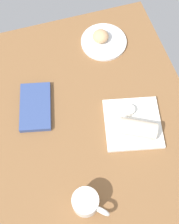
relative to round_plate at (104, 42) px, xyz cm
name	(u,v)px	position (x,y,z in cm)	size (l,w,h in cm)	color
dining_table	(86,120)	(35.19, -18.85, -2.70)	(110.00, 90.00, 4.00)	brown
round_plate	(104,42)	(0.00, 0.00, 0.00)	(21.37, 21.37, 1.40)	white
scone_pastry	(101,36)	(-0.91, -1.34, 3.32)	(7.41, 7.35, 5.24)	tan
square_plate	(133,124)	(43.34, -1.47, 0.10)	(22.76, 22.76, 1.60)	white
sauce_cup	(129,110)	(38.22, -1.40, 2.32)	(4.47, 4.47, 2.66)	silver
breakfast_wrap	(138,128)	(47.44, -1.53, 4.29)	(6.78, 6.78, 14.72)	beige
book_stack	(35,107)	(24.56, -37.97, 0.43)	(24.10, 17.14, 2.27)	#33477F
coffee_mug	(86,203)	(68.67, -28.60, 3.85)	(11.73, 11.98, 8.89)	white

